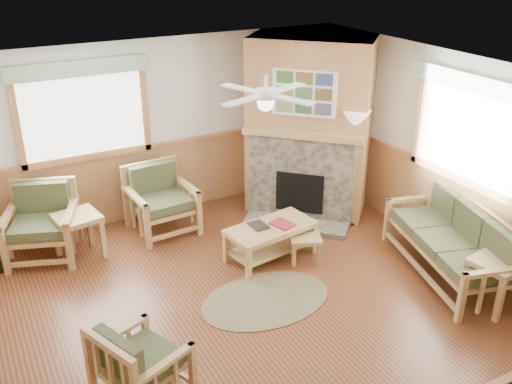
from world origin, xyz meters
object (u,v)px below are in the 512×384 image
sofa (449,242)px  footstool (305,247)px  floor_lamp_right (352,169)px  end_table_chairs (79,236)px  end_table_sofa (494,283)px  coffee_table (271,242)px  armchair_back_right (162,201)px  armchair_back_left (41,224)px  armchair_left (141,360)px

sofa → footstool: (-1.41, 1.17, -0.29)m
sofa → floor_lamp_right: 1.81m
sofa → footstool: bearing=-114.0°
end_table_chairs → end_table_sofa: size_ratio=1.02×
sofa → footstool: sofa is taller
sofa → end_table_sofa: bearing=13.1°
floor_lamp_right → coffee_table: bearing=-168.1°
sofa → armchair_back_right: (-2.82, 2.84, 0.02)m
armchair_back_right → end_table_sofa: armchair_back_right is taller
armchair_back_left → floor_lamp_right: size_ratio=0.56×
end_table_sofa → sofa: bearing=87.5°
sofa → coffee_table: bearing=-112.7°
armchair_back_right → end_table_chairs: (-1.24, -0.18, -0.18)m
armchair_left → floor_lamp_right: bearing=-85.1°
end_table_sofa → floor_lamp_right: bearing=94.6°
armchair_back_right → armchair_back_left: bearing=173.9°
armchair_back_left → coffee_table: (2.69, -1.48, -0.25)m
end_table_chairs → armchair_left: bearing=-91.1°
end_table_chairs → footstool: 3.05m
armchair_back_left → footstool: 3.55m
armchair_back_right → armchair_left: size_ratio=1.20×
armchair_back_left → armchair_back_right: bearing=18.1°
armchair_left → footstool: size_ratio=1.99×
sofa → armchair_back_left: (-4.49, 2.90, 0.03)m
end_table_chairs → floor_lamp_right: size_ratio=0.35×
armchair_back_left → armchair_back_right: size_ratio=1.01×
armchair_left → floor_lamp_right: 4.38m
sofa → armchair_left: (-4.12, -0.22, -0.06)m
armchair_back_left → armchair_left: size_ratio=1.21×
armchair_back_right → floor_lamp_right: bearing=-26.9°
armchair_left → coffee_table: (2.32, 1.63, -0.17)m
armchair_back_left → coffee_table: bearing=-8.6°
armchair_back_right → floor_lamp_right: 2.83m
armchair_back_right → floor_lamp_right: (2.58, -1.09, 0.40)m
armchair_back_left → footstool: bearing=-9.2°
armchair_back_right → coffee_table: bearing=-58.3°
armchair_back_left → end_table_chairs: size_ratio=1.58×
armchair_back_left → sofa: bearing=-12.7°
floor_lamp_right → end_table_sofa: bearing=-85.4°
armchair_left → armchair_back_right: bearing=-45.0°
sofa → armchair_back_left: bearing=-107.3°
armchair_left → end_table_sofa: 4.12m
armchair_left → end_table_chairs: size_ratio=1.30×
armchair_back_left → footstool: size_ratio=2.41×
coffee_table → end_table_sofa: size_ratio=1.94×
sofa → armchair_back_left: size_ratio=2.05×
coffee_table → footstool: 0.47m
sofa → armchair_left: bearing=-71.5°
armchair_back_right → armchair_left: bearing=-117.1°
end_table_chairs → floor_lamp_right: floor_lamp_right is taller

